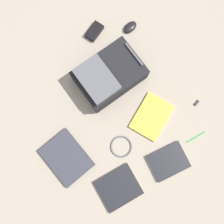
{
  "coord_description": "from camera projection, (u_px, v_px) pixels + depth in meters",
  "views": [
    {
      "loc": [
        0.17,
        -0.15,
        1.6
      ],
      "look_at": [
        0.01,
        0.01,
        0.02
      ],
      "focal_mm": 39.34,
      "sensor_mm": 36.0,
      "label": 1
    }
  ],
  "objects": [
    {
      "name": "power_brick",
      "position": [
        94.0,
        31.0,
        1.68
      ],
      "size": [
        0.1,
        0.14,
        0.03
      ],
      "primitive_type": "cube",
      "rotation": [
        0.0,
        0.0,
        0.2
      ],
      "color": "black",
      "rests_on": "ground_plane"
    },
    {
      "name": "book_comic",
      "position": [
        152.0,
        117.0,
        1.6
      ],
      "size": [
        0.26,
        0.31,
        0.02
      ],
      "color": "silver",
      "rests_on": "ground_plane"
    },
    {
      "name": "pen_black",
      "position": [
        196.0,
        137.0,
        1.59
      ],
      "size": [
        0.04,
        0.14,
        0.01
      ],
      "primitive_type": "cylinder",
      "rotation": [
        1.57,
        0.0,
        -0.27
      ],
      "color": "#198C33",
      "rests_on": "ground_plane"
    },
    {
      "name": "backpack",
      "position": [
        108.0,
        76.0,
        1.57
      ],
      "size": [
        0.35,
        0.45,
        0.18
      ],
      "color": "black",
      "rests_on": "ground_plane"
    },
    {
      "name": "cable_coil",
      "position": [
        121.0,
        147.0,
        1.58
      ],
      "size": [
        0.14,
        0.14,
        0.01
      ],
      "primitive_type": "torus",
      "color": "#4C4C51",
      "rests_on": "ground_plane"
    },
    {
      "name": "laptop",
      "position": [
        66.0,
        158.0,
        1.56
      ],
      "size": [
        0.32,
        0.25,
        0.03
      ],
      "color": "#24242C",
      "rests_on": "ground_plane"
    },
    {
      "name": "book_manual",
      "position": [
        168.0,
        161.0,
        1.56
      ],
      "size": [
        0.25,
        0.28,
        0.02
      ],
      "color": "silver",
      "rests_on": "ground_plane"
    },
    {
      "name": "book_red",
      "position": [
        118.0,
        188.0,
        1.54
      ],
      "size": [
        0.27,
        0.29,
        0.02
      ],
      "color": "silver",
      "rests_on": "ground_plane"
    },
    {
      "name": "usb_stick",
      "position": [
        196.0,
        103.0,
        1.62
      ],
      "size": [
        0.02,
        0.05,
        0.01
      ],
      "primitive_type": "cube",
      "rotation": [
        0.0,
        0.0,
        0.09
      ],
      "color": "black",
      "rests_on": "ground_plane"
    },
    {
      "name": "computer_mouse",
      "position": [
        130.0,
        27.0,
        1.69
      ],
      "size": [
        0.07,
        0.1,
        0.03
      ],
      "primitive_type": "ellipsoid",
      "rotation": [
        0.0,
        0.0,
        0.01
      ],
      "color": "black",
      "rests_on": "ground_plane"
    },
    {
      "name": "ground_plane",
      "position": [
        110.0,
        113.0,
        1.62
      ],
      "size": [
        3.69,
        3.69,
        0.0
      ],
      "primitive_type": "plane",
      "color": "gray"
    }
  ]
}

